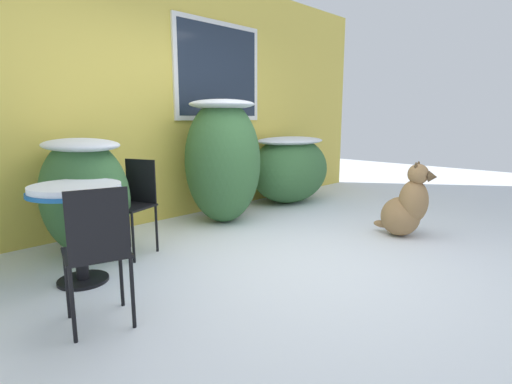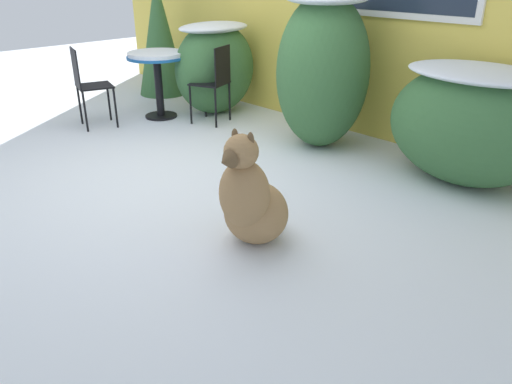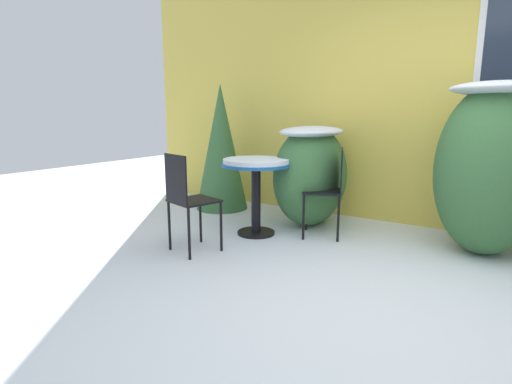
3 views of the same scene
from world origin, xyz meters
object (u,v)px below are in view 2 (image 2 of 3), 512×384
at_px(patio_table, 157,65).
at_px(dog, 251,202).
at_px(patio_chair_far_side, 88,83).
at_px(patio_chair_near_table, 214,80).

distance_m(patio_table, dog, 3.23).
bearing_deg(dog, patio_table, 146.78).
relative_size(patio_table, patio_chair_far_side, 0.88).
bearing_deg(patio_chair_near_table, patio_table, -84.00).
height_order(patio_chair_near_table, patio_chair_far_side, same).
bearing_deg(dog, patio_chair_far_side, 161.21).
bearing_deg(patio_chair_far_side, dog, -172.88).
relative_size(patio_chair_near_table, dog, 1.08).
bearing_deg(dog, patio_chair_near_table, 135.32).
relative_size(patio_chair_far_side, dog, 1.08).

